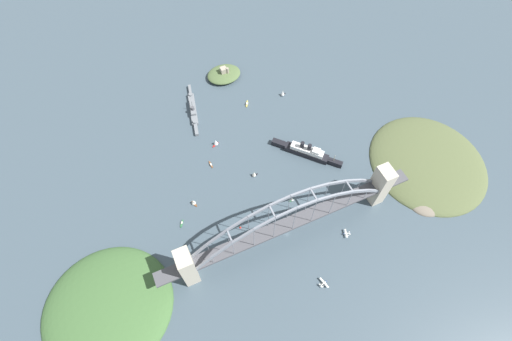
# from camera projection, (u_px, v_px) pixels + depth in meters

# --- Properties ---
(ground_plane) EXTENTS (1400.00, 1400.00, 0.00)m
(ground_plane) POSITION_uv_depth(u_px,v_px,m) (287.00, 234.00, 386.70)
(ground_plane) COLOR #3D4C56
(harbor_arch_bridge) EXTENTS (271.83, 18.32, 76.58)m
(harbor_arch_bridge) POSITION_uv_depth(u_px,v_px,m) (290.00, 223.00, 360.92)
(harbor_arch_bridge) COLOR #BCB29E
(harbor_arch_bridge) RESTS_ON ground
(headland_west_shore) EXTENTS (122.42, 118.08, 25.61)m
(headland_west_shore) POSITION_uv_depth(u_px,v_px,m) (107.00, 310.00, 347.50)
(headland_west_shore) COLOR #3D6033
(headland_west_shore) RESTS_ON ground
(headland_east_shore) EXTENTS (131.78, 139.07, 19.97)m
(headland_east_shore) POSITION_uv_depth(u_px,v_px,m) (427.00, 165.00, 430.89)
(headland_east_shore) COLOR #515B38
(headland_east_shore) RESTS_ON ground
(ocean_liner) EXTENTS (63.24, 67.95, 20.30)m
(ocean_liner) POSITION_uv_depth(u_px,v_px,m) (306.00, 152.00, 433.81)
(ocean_liner) COLOR black
(ocean_liner) RESTS_ON ground
(naval_cruiser) EXTENTS (21.68, 82.56, 17.66)m
(naval_cruiser) POSITION_uv_depth(u_px,v_px,m) (193.00, 109.00, 470.93)
(naval_cruiser) COLOR slate
(naval_cruiser) RESTS_ON ground
(fort_island_mid_harbor) EXTENTS (45.49, 36.89, 16.59)m
(fort_island_mid_harbor) POSITION_uv_depth(u_px,v_px,m) (224.00, 74.00, 501.00)
(fort_island_mid_harbor) COLOR #4C6038
(fort_island_mid_harbor) RESTS_ON ground
(seaplane_taxiing_near_bridge) EXTENTS (8.35, 11.88, 4.64)m
(seaplane_taxiing_near_bridge) POSITION_uv_depth(u_px,v_px,m) (324.00, 283.00, 358.44)
(seaplane_taxiing_near_bridge) COLOR #B7B7B2
(seaplane_taxiing_near_bridge) RESTS_ON ground
(seaplane_second_in_formation) EXTENTS (7.39, 9.53, 4.78)m
(seaplane_second_in_formation) POSITION_uv_depth(u_px,v_px,m) (347.00, 234.00, 384.93)
(seaplane_second_in_formation) COLOR #B7B7B2
(seaplane_second_in_formation) RESTS_ON ground
(small_boat_0) EXTENTS (6.32, 3.84, 6.55)m
(small_boat_0) POSITION_uv_depth(u_px,v_px,m) (292.00, 199.00, 404.59)
(small_boat_0) COLOR #2D6B3D
(small_boat_0) RESTS_ON ground
(small_boat_1) EXTENTS (8.33, 5.84, 8.91)m
(small_boat_1) POSITION_uv_depth(u_px,v_px,m) (283.00, 93.00, 483.83)
(small_boat_1) COLOR black
(small_boat_1) RESTS_ON ground
(small_boat_2) EXTENTS (6.06, 8.56, 7.90)m
(small_boat_2) POSITION_uv_depth(u_px,v_px,m) (193.00, 202.00, 402.05)
(small_boat_2) COLOR brown
(small_boat_2) RESTS_ON ground
(small_boat_3) EXTENTS (9.10, 7.04, 9.47)m
(small_boat_3) POSITION_uv_depth(u_px,v_px,m) (216.00, 142.00, 442.51)
(small_boat_3) COLOR #B2231E
(small_boat_3) RESTS_ON ground
(small_boat_4) EXTENTS (2.47, 9.94, 2.25)m
(small_boat_4) POSITION_uv_depth(u_px,v_px,m) (211.00, 165.00, 430.44)
(small_boat_4) COLOR brown
(small_boat_4) RESTS_ON ground
(small_boat_5) EXTENTS (6.66, 10.04, 2.55)m
(small_boat_5) POSITION_uv_depth(u_px,v_px,m) (247.00, 104.00, 478.50)
(small_boat_5) COLOR gold
(small_boat_5) RESTS_ON ground
(small_boat_6) EXTENTS (7.95, 4.73, 8.53)m
(small_boat_6) POSITION_uv_depth(u_px,v_px,m) (254.00, 174.00, 420.23)
(small_boat_6) COLOR black
(small_boat_6) RESTS_ON ground
(small_boat_7) EXTENTS (5.64, 8.08, 2.19)m
(small_boat_7) POSITION_uv_depth(u_px,v_px,m) (182.00, 223.00, 392.11)
(small_boat_7) COLOR #2D6B3D
(small_boat_7) RESTS_ON ground
(channel_marker_buoy) EXTENTS (2.20, 2.20, 2.75)m
(channel_marker_buoy) POSITION_uv_depth(u_px,v_px,m) (240.00, 227.00, 389.60)
(channel_marker_buoy) COLOR red
(channel_marker_buoy) RESTS_ON ground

